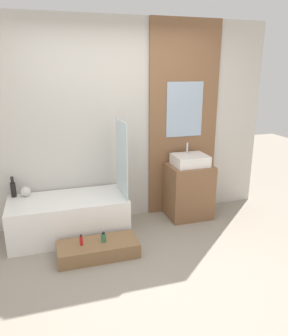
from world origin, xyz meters
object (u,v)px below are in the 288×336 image
object	(u,v)px
bathtub	(69,217)
bottle_soap_primary	(81,240)
sink	(190,160)
bottle_soap_secondary	(104,237)
vase_round_light	(26,192)
wooden_step_bench	(98,249)
vase_tall_dark	(13,189)

from	to	relation	value
bathtub	bottle_soap_primary	world-z (taller)	bathtub
bathtub	sink	world-z (taller)	sink
bottle_soap_secondary	bathtub	bearing A→B (deg)	119.53
bathtub	vase_round_light	distance (m)	0.61
wooden_step_bench	bottle_soap_secondary	size ratio (longest dim) A/B	7.61
bathtub	wooden_step_bench	distance (m)	0.65
bottle_soap_primary	vase_tall_dark	bearing A→B (deg)	130.28
vase_round_light	bottle_soap_secondary	bearing A→B (deg)	-44.81
vase_tall_dark	sink	bearing A→B (deg)	-4.40
vase_round_light	vase_tall_dark	bearing A→B (deg)	168.20
vase_tall_dark	vase_round_light	distance (m)	0.15
wooden_step_bench	bottle_soap_secondary	bearing A→B (deg)	0.00
sink	bottle_soap_primary	distance (m)	1.78
bathtub	bottle_soap_primary	size ratio (longest dim) A/B	11.45
sink	vase_tall_dark	world-z (taller)	sink
bottle_soap_secondary	wooden_step_bench	bearing A→B (deg)	180.00
sink	vase_round_light	world-z (taller)	sink
bathtub	sink	bearing A→B (deg)	2.85
wooden_step_bench	bottle_soap_primary	distance (m)	0.22
vase_tall_dark	bottle_soap_primary	world-z (taller)	vase_tall_dark
wooden_step_bench	bottle_soap_secondary	distance (m)	0.15
wooden_step_bench	bottle_soap_secondary	world-z (taller)	bottle_soap_secondary
bottle_soap_primary	vase_round_light	bearing A→B (deg)	125.14
vase_round_light	bottle_soap_primary	size ratio (longest dim) A/B	1.00
vase_round_light	sink	bearing A→B (deg)	-3.90
sink	bottle_soap_primary	bearing A→B (deg)	-157.16
bottle_soap_secondary	sink	bearing A→B (deg)	26.51
bottle_soap_primary	bottle_soap_secondary	xyz separation A→B (m)	(0.24, 0.00, -0.00)
vase_tall_dark	bottle_soap_primary	bearing A→B (deg)	-49.72
sink	vase_round_light	distance (m)	2.13
bathtub	sink	xyz separation A→B (m)	(1.63, 0.08, 0.57)
wooden_step_bench	vase_tall_dark	size ratio (longest dim) A/B	3.44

